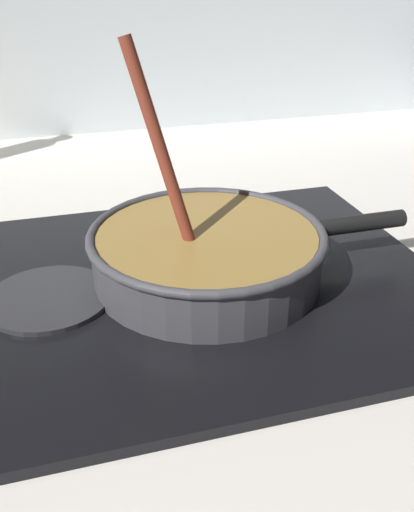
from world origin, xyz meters
TOP-DOWN VIEW (x-y plane):
  - ground at (0.00, 0.00)m, footprint 2.40×1.60m
  - backsplash_wall at (0.00, 0.79)m, footprint 2.40×0.02m
  - hob_plate at (-0.03, 0.06)m, footprint 0.56×0.48m
  - burner_ring at (-0.03, 0.06)m, footprint 0.18×0.18m
  - spare_burner at (-0.21, 0.06)m, footprint 0.14×0.14m
  - cooking_pan at (-0.02, 0.06)m, footprint 0.40×0.28m

SIDE VIEW (x-z plane):
  - ground at x=0.00m, z-range -0.04..0.00m
  - hob_plate at x=-0.03m, z-range 0.00..0.01m
  - spare_burner at x=-0.21m, z-range 0.01..0.02m
  - burner_ring at x=-0.03m, z-range 0.01..0.02m
  - cooking_pan at x=-0.02m, z-range -0.09..0.19m
  - backsplash_wall at x=0.00m, z-range 0.00..0.55m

